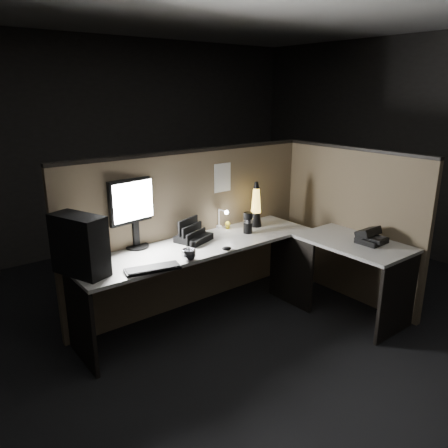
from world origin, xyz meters
TOP-DOWN VIEW (x-y plane):
  - floor at (0.00, 0.00)m, footprint 6.00×6.00m
  - room_shell at (0.00, 0.00)m, footprint 6.00×6.00m
  - partition_back at (0.00, 0.93)m, footprint 2.66×0.06m
  - partition_right at (1.33, 0.10)m, footprint 0.06×1.66m
  - desk at (0.18, 0.25)m, footprint 2.60×1.60m
  - pc_tower at (-1.22, 0.62)m, footprint 0.34×0.47m
  - monitor at (-0.63, 0.89)m, footprint 0.48×0.20m
  - keyboard at (-0.77, 0.35)m, footprint 0.44×0.23m
  - mouse at (-0.05, 0.34)m, footprint 0.10×0.08m
  - clip_lamp at (0.27, 0.82)m, footprint 0.04×0.16m
  - organizer at (-0.14, 0.73)m, footprint 0.36×0.34m
  - lava_lamp at (0.61, 0.71)m, footprint 0.12×0.12m
  - travel_mug at (0.40, 0.59)m, footprint 0.09×0.09m
  - steel_mug at (-0.44, 0.34)m, footprint 0.12×0.12m
  - figurine at (0.33, 0.81)m, footprint 0.06×0.06m
  - pinned_paper at (0.33, 0.90)m, footprint 0.20×0.00m
  - desk_phone at (1.08, -0.31)m, footprint 0.25×0.26m

SIDE VIEW (x-z plane):
  - floor at x=0.00m, z-range 0.00..0.00m
  - desk at x=0.18m, z-range 0.22..0.95m
  - keyboard at x=-0.77m, z-range 0.73..0.75m
  - mouse at x=-0.05m, z-range 0.73..0.76m
  - partition_back at x=0.00m, z-range 0.00..1.50m
  - partition_right at x=1.33m, z-range 0.00..1.50m
  - steel_mug at x=-0.44m, z-range 0.73..0.82m
  - figurine at x=0.33m, z-range 0.75..0.81m
  - organizer at x=-0.14m, z-range 0.67..0.89m
  - desk_phone at x=1.08m, z-range 0.71..0.86m
  - travel_mug at x=0.40m, z-range 0.73..0.93m
  - clip_lamp at x=0.27m, z-range 0.75..0.96m
  - lava_lamp at x=0.61m, z-range 0.69..1.15m
  - pc_tower at x=-1.22m, z-range 0.73..1.19m
  - monitor at x=-0.63m, z-range 0.79..1.41m
  - pinned_paper at x=0.33m, z-range 1.09..1.37m
  - room_shell at x=0.00m, z-range -1.38..4.62m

